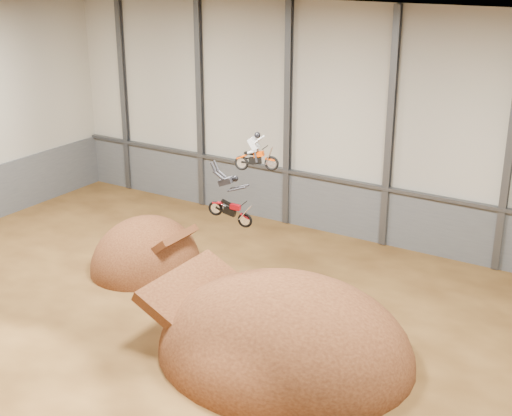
{
  "coord_description": "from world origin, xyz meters",
  "views": [
    {
      "loc": [
        17.71,
        -22.72,
        16.84
      ],
      "look_at": [
        1.08,
        4.0,
        5.26
      ],
      "focal_mm": 50.0,
      "sensor_mm": 36.0,
      "label": 1
    }
  ],
  "objects": [
    {
      "name": "steel_rail",
      "position": [
        0.0,
        14.75,
        3.55
      ],
      "size": [
        39.8,
        0.35,
        0.2
      ],
      "primitive_type": "cube",
      "color": "#47494F",
      "rests_on": "lower_band_back"
    },
    {
      "name": "floor",
      "position": [
        0.0,
        0.0,
        0.0
      ],
      "size": [
        40.0,
        40.0,
        0.0
      ],
      "primitive_type": "plane",
      "color": "#4A2E13",
      "rests_on": "ground"
    },
    {
      "name": "steel_column_2",
      "position": [
        -3.33,
        14.8,
        7.0
      ],
      "size": [
        0.4,
        0.36,
        13.9
      ],
      "primitive_type": "cube",
      "color": "#47494F",
      "rests_on": "ground"
    },
    {
      "name": "steel_column_1",
      "position": [
        -10.0,
        14.8,
        7.0
      ],
      "size": [
        0.4,
        0.36,
        13.9
      ],
      "primitive_type": "cube",
      "color": "#47494F",
      "rests_on": "ground"
    },
    {
      "name": "lower_band_back",
      "position": [
        0.0,
        14.9,
        1.75
      ],
      "size": [
        39.8,
        0.18,
        3.5
      ],
      "primitive_type": "cube",
      "color": "#575B5F",
      "rests_on": "ground"
    },
    {
      "name": "steel_column_0",
      "position": [
        -16.67,
        14.8,
        7.0
      ],
      "size": [
        0.4,
        0.36,
        13.9
      ],
      "primitive_type": "cube",
      "color": "#47494F",
      "rests_on": "ground"
    },
    {
      "name": "ceiling",
      "position": [
        0.0,
        0.0,
        14.0
      ],
      "size": [
        40.0,
        40.0,
        0.0
      ],
      "primitive_type": "plane",
      "color": "black",
      "rests_on": "back_wall"
    },
    {
      "name": "fmx_rider_a",
      "position": [
        0.21,
        5.51,
        7.61
      ],
      "size": [
        2.6,
        1.31,
        2.28
      ],
      "primitive_type": null,
      "rotation": [
        0.0,
        -0.1,
        0.19
      ],
      "color": "#CD3B00"
    },
    {
      "name": "takeoff_ramp",
      "position": [
        -6.68,
        4.82,
        0.0
      ],
      "size": [
        5.72,
        6.6,
        5.72
      ],
      "primitive_type": "ellipsoid",
      "color": "#432010",
      "rests_on": "ground"
    },
    {
      "name": "fmx_rider_b",
      "position": [
        0.71,
        2.23,
        6.36
      ],
      "size": [
        3.52,
        1.42,
        3.13
      ],
      "primitive_type": null,
      "rotation": [
        0.0,
        0.25,
        0.18
      ],
      "color": "#BA0814"
    },
    {
      "name": "steel_column_3",
      "position": [
        3.33,
        14.8,
        7.0
      ],
      "size": [
        0.4,
        0.36,
        13.9
      ],
      "primitive_type": "cube",
      "color": "#47494F",
      "rests_on": "ground"
    },
    {
      "name": "back_wall",
      "position": [
        0.0,
        15.0,
        7.0
      ],
      "size": [
        40.0,
        0.1,
        14.0
      ],
      "primitive_type": "cube",
      "color": "beige",
      "rests_on": "ground"
    },
    {
      "name": "steel_column_4",
      "position": [
        10.0,
        14.8,
        7.0
      ],
      "size": [
        0.4,
        0.36,
        13.9
      ],
      "primitive_type": "cube",
      "color": "#47494F",
      "rests_on": "ground"
    },
    {
      "name": "landing_ramp",
      "position": [
        4.4,
        1.01,
        0.0
      ],
      "size": [
        11.57,
        10.23,
        6.67
      ],
      "primitive_type": "ellipsoid",
      "color": "#432010",
      "rests_on": "ground"
    }
  ]
}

